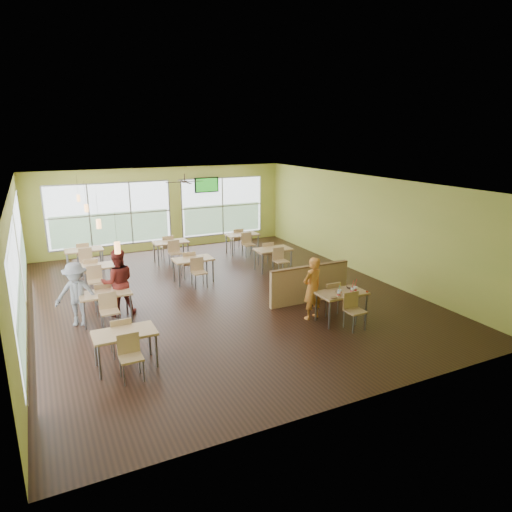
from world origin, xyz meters
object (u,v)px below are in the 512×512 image
(man_plaid, at_px, (312,288))
(food_basket, at_px, (351,287))
(half_wall_divider, at_px, (309,284))
(main_table, at_px, (341,297))

(man_plaid, bearing_deg, food_basket, 148.83)
(food_basket, bearing_deg, half_wall_divider, 106.49)
(main_table, relative_size, food_basket, 6.52)
(main_table, xyz_separation_m, half_wall_divider, (0.00, 1.45, -0.11))
(main_table, height_order, food_basket, main_table)
(man_plaid, bearing_deg, main_table, 127.97)
(main_table, relative_size, half_wall_divider, 0.63)
(main_table, height_order, half_wall_divider, half_wall_divider)
(half_wall_divider, xyz_separation_m, man_plaid, (-0.56, -1.00, 0.27))
(half_wall_divider, height_order, man_plaid, man_plaid)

